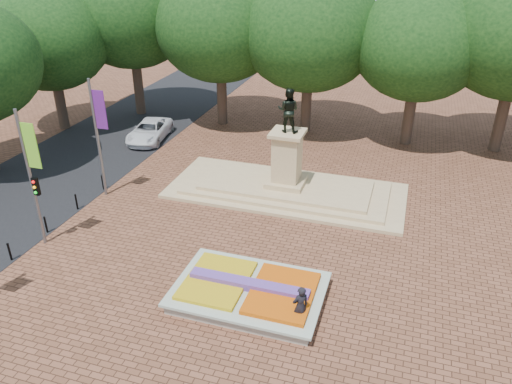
% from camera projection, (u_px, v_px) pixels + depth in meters
% --- Properties ---
extents(ground, '(90.00, 90.00, 0.00)m').
position_uv_depth(ground, '(242.00, 268.00, 23.30)').
color(ground, brown).
rests_on(ground, ground).
extents(asphalt_street, '(9.00, 90.00, 0.02)m').
position_uv_depth(asphalt_street, '(45.00, 180.00, 31.59)').
color(asphalt_street, black).
rests_on(asphalt_street, ground).
extents(flower_bed, '(6.30, 4.30, 0.91)m').
position_uv_depth(flower_bed, '(250.00, 291.00, 21.16)').
color(flower_bed, gray).
rests_on(flower_bed, ground).
extents(monument, '(14.00, 6.00, 6.40)m').
position_uv_depth(monument, '(286.00, 179.00, 29.66)').
color(monument, tan).
rests_on(monument, ground).
extents(tree_row_back, '(44.80, 8.80, 10.43)m').
position_uv_depth(tree_row_back, '(357.00, 50.00, 34.81)').
color(tree_row_back, '#3C2A20').
rests_on(tree_row_back, ground).
extents(banner_poles, '(0.88, 11.17, 7.00)m').
position_uv_depth(banner_poles, '(27.00, 176.00, 23.14)').
color(banner_poles, slate).
rests_on(banner_poles, ground).
extents(bollard_row, '(0.12, 13.12, 0.98)m').
position_uv_depth(bollard_row, '(28.00, 237.00, 24.69)').
color(bollard_row, black).
rests_on(bollard_row, ground).
extents(van, '(3.09, 5.39, 1.41)m').
position_uv_depth(van, '(150.00, 131.00, 37.47)').
color(van, silver).
rests_on(van, ground).
extents(pedestrian, '(0.81, 0.77, 1.87)m').
position_uv_depth(pedestrian, '(300.00, 307.00, 19.45)').
color(pedestrian, black).
rests_on(pedestrian, ground).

